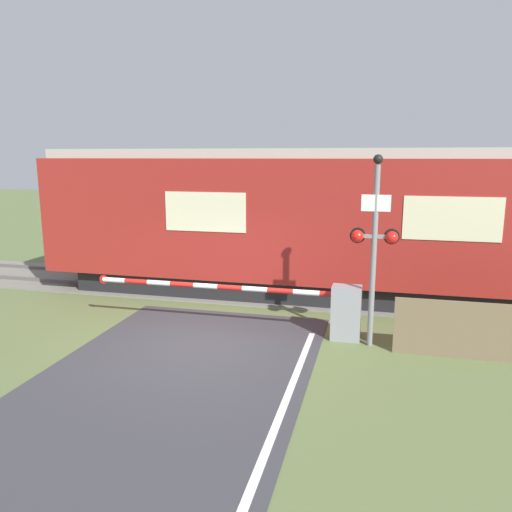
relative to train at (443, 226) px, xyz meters
The scene contains 6 objects.
ground_plane 6.75m from the train, 139.34° to the right, with size 80.00×80.00×0.00m, color #5B6B3D.
track_bed 5.28m from the train, behind, with size 36.00×3.20×0.13m.
train is the anchor object (origin of this frame).
crossing_barrier 4.44m from the train, 128.88° to the right, with size 5.94×0.44×1.13m.
signal_post 3.92m from the train, 114.82° to the right, with size 0.94×0.26×3.76m.
roadside_fence 4.14m from the train, 78.08° to the right, with size 4.01×0.06×1.10m.
Camera 1 is at (3.32, -9.07, 3.73)m, focal length 35.00 mm.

